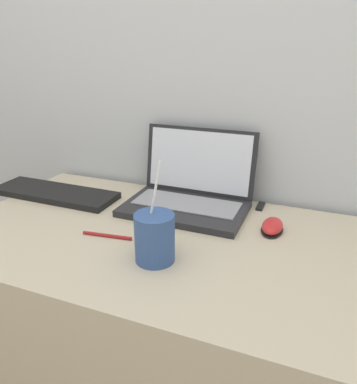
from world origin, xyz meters
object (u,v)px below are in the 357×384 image
at_px(drink_cup, 155,237).
at_px(external_keyboard, 55,193).
at_px(laptop, 190,191).
at_px(usb_stick, 260,206).
at_px(computer_mouse, 272,227).
at_px(pen, 107,236).

xyz_separation_m(drink_cup, external_keyboard, (-0.48, 0.23, -0.05)).
bearing_deg(laptop, drink_cup, -84.17).
distance_m(laptop, external_keyboard, 0.46).
bearing_deg(usb_stick, drink_cup, -113.76).
relative_size(computer_mouse, usb_stick, 1.71).
relative_size(computer_mouse, pen, 0.75).
bearing_deg(laptop, pen, -115.82).
bearing_deg(usb_stick, laptop, -160.75).
distance_m(external_keyboard, usb_stick, 0.67).
xyz_separation_m(laptop, drink_cup, (0.03, -0.32, 0.01)).
height_order(drink_cup, pen, drink_cup).
bearing_deg(usb_stick, external_keyboard, -166.04).
bearing_deg(pen, computer_mouse, 26.47).
bearing_deg(computer_mouse, drink_cup, -132.89).
bearing_deg(drink_cup, external_keyboard, 154.01).
bearing_deg(usb_stick, pen, -134.59).
xyz_separation_m(laptop, pen, (-0.13, -0.27, -0.05)).
height_order(laptop, drink_cup, drink_cup).
relative_size(computer_mouse, external_keyboard, 0.24).
height_order(external_keyboard, usb_stick, external_keyboard).
bearing_deg(drink_cup, usb_stick, 66.24).
relative_size(laptop, usb_stick, 6.03).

